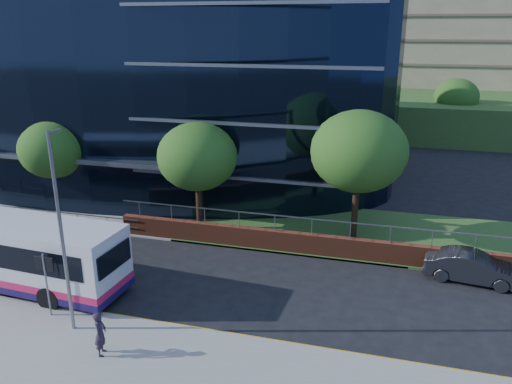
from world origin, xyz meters
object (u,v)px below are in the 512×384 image
(city_bus, at_px, (4,250))
(street_sign, at_px, (45,272))
(parked_car, at_px, (473,267))
(pedestrian, at_px, (100,334))
(streetlight_east, at_px, (61,229))
(tree_far_c, at_px, (197,157))
(tree_far_d, at_px, (359,151))
(tree_far_b, at_px, (53,150))
(tree_dist_e, at_px, (456,97))

(city_bus, bearing_deg, street_sign, -24.30)
(parked_car, bearing_deg, pedestrian, 133.00)
(streetlight_east, bearing_deg, parked_car, 28.62)
(tree_far_c, xyz_separation_m, pedestrian, (1.00, -12.35, -3.53))
(tree_far_c, height_order, tree_far_d, tree_far_d)
(tree_far_b, relative_size, city_bus, 0.49)
(streetlight_east, height_order, parked_car, streetlight_east)
(tree_dist_e, distance_m, parked_car, 33.78)
(street_sign, height_order, parked_car, street_sign)
(tree_far_d, xyz_separation_m, city_bus, (-15.28, -9.60, -3.43))
(tree_far_b, bearing_deg, city_bus, -67.76)
(tree_far_c, bearing_deg, street_sign, -103.29)
(tree_far_d, bearing_deg, streetlight_east, -129.40)
(street_sign, height_order, streetlight_east, streetlight_east)
(streetlight_east, height_order, pedestrian, streetlight_east)
(city_bus, xyz_separation_m, pedestrian, (7.28, -3.76, -0.75))
(parked_car, bearing_deg, street_sign, 122.59)
(tree_far_c, bearing_deg, city_bus, -126.14)
(tree_dist_e, distance_m, streetlight_east, 45.85)
(street_sign, distance_m, tree_far_b, 13.54)
(tree_far_d, xyz_separation_m, streetlight_east, (-10.00, -12.17, -0.75))
(tree_far_c, height_order, city_bus, tree_far_c)
(pedestrian, bearing_deg, tree_far_c, -11.07)
(tree_far_b, xyz_separation_m, city_bus, (3.72, -9.10, -2.45))
(city_bus, bearing_deg, tree_far_d, 35.59)
(tree_far_c, distance_m, city_bus, 11.00)
(street_sign, xyz_separation_m, tree_far_b, (-7.50, 11.09, 2.06))
(tree_dist_e, xyz_separation_m, streetlight_east, (-18.00, -42.17, -0.10))
(street_sign, xyz_separation_m, tree_far_c, (2.50, 10.59, 2.39))
(tree_far_d, height_order, pedestrian, tree_far_d)
(street_sign, relative_size, streetlight_east, 0.35)
(tree_far_c, bearing_deg, parked_car, -9.53)
(tree_far_c, relative_size, parked_car, 1.47)
(tree_far_b, xyz_separation_m, streetlight_east, (9.00, -11.67, 0.23))
(pedestrian, bearing_deg, streetlight_east, 43.74)
(tree_far_b, relative_size, streetlight_east, 0.76)
(city_bus, height_order, parked_car, city_bus)
(city_bus, bearing_deg, tree_dist_e, 63.01)
(street_sign, distance_m, tree_dist_e, 45.99)
(street_sign, relative_size, city_bus, 0.23)
(street_sign, height_order, city_bus, city_bus)
(tree_far_d, xyz_separation_m, parked_car, (5.89, -3.50, -4.46))
(street_sign, distance_m, parked_car, 19.24)
(tree_far_b, xyz_separation_m, tree_far_d, (19.00, 0.50, 0.98))
(tree_far_c, distance_m, pedestrian, 12.89)
(tree_far_b, xyz_separation_m, tree_far_c, (10.00, -0.50, 0.33))
(street_sign, xyz_separation_m, pedestrian, (3.50, -1.77, -1.14))
(street_sign, height_order, tree_far_c, tree_far_c)
(tree_far_c, height_order, tree_dist_e, same)
(tree_far_b, xyz_separation_m, parked_car, (24.89, -3.00, -3.48))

